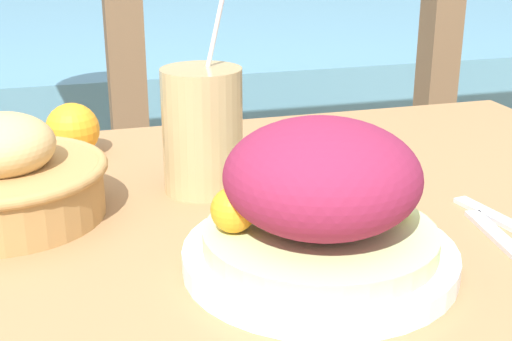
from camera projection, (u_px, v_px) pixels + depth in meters
The scene contains 7 objects.
patio_table at pixel (213, 312), 0.75m from camera, with size 1.14×0.75×0.70m.
railing_fence at pixel (125, 57), 1.38m from camera, with size 2.80×0.08×1.07m.
sea_backdrop at pixel (78, 55), 3.79m from camera, with size 12.00×4.00×0.58m.
salad_plate at pixel (321, 207), 0.62m from camera, with size 0.24×0.24×0.14m.
drink_glass at pixel (203, 130), 0.79m from camera, with size 0.09×0.09×0.25m.
bread_basket at pixel (5, 178), 0.73m from camera, with size 0.21×0.21×0.11m.
orange_near_basket at pixel (72, 130), 0.92m from camera, with size 0.07×0.07×0.07m.
Camera 1 is at (-0.14, -0.64, 1.00)m, focal length 50.00 mm.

